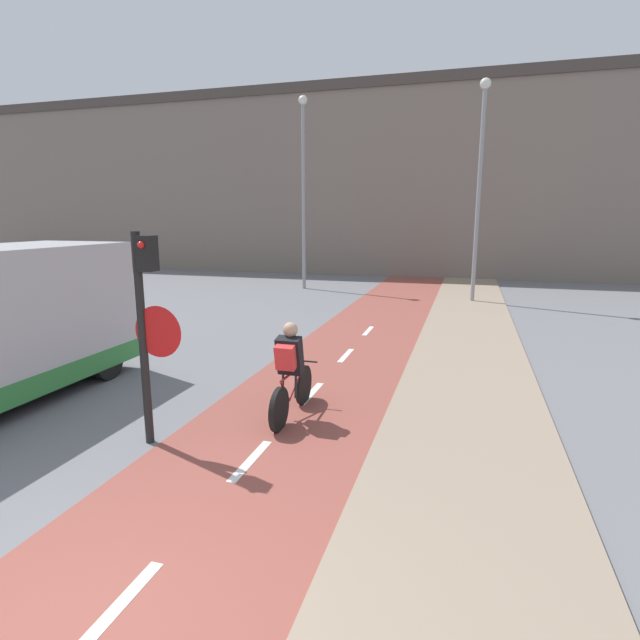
{
  "coord_description": "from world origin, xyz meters",
  "views": [
    {
      "loc": [
        2.44,
        -2.21,
        2.97
      ],
      "look_at": [
        0.0,
        6.01,
        1.2
      ],
      "focal_mm": 28.0,
      "sensor_mm": 36.0,
      "label": 1
    }
  ],
  "objects_px": {
    "traffic_light_pole": "(147,315)",
    "street_lamp_sidewalk": "(480,171)",
    "street_lamp_far": "(303,176)",
    "cyclist_near": "(290,373)"
  },
  "relations": [
    {
      "from": "traffic_light_pole",
      "to": "cyclist_near",
      "type": "xyz_separation_m",
      "value": [
        1.45,
        1.32,
        -1.04
      ]
    },
    {
      "from": "traffic_light_pole",
      "to": "cyclist_near",
      "type": "bearing_deg",
      "value": 42.39
    },
    {
      "from": "traffic_light_pole",
      "to": "street_lamp_sidewalk",
      "type": "bearing_deg",
      "value": 72.67
    },
    {
      "from": "street_lamp_far",
      "to": "street_lamp_sidewalk",
      "type": "bearing_deg",
      "value": -13.09
    },
    {
      "from": "traffic_light_pole",
      "to": "street_lamp_sidewalk",
      "type": "distance_m",
      "value": 14.0
    },
    {
      "from": "traffic_light_pole",
      "to": "cyclist_near",
      "type": "height_order",
      "value": "traffic_light_pole"
    },
    {
      "from": "cyclist_near",
      "to": "street_lamp_far",
      "type": "bearing_deg",
      "value": 107.52
    },
    {
      "from": "traffic_light_pole",
      "to": "street_lamp_sidewalk",
      "type": "relative_size",
      "value": 0.38
    },
    {
      "from": "street_lamp_far",
      "to": "street_lamp_sidewalk",
      "type": "relative_size",
      "value": 1.03
    },
    {
      "from": "street_lamp_far",
      "to": "street_lamp_sidewalk",
      "type": "distance_m",
      "value": 7.05
    }
  ]
}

